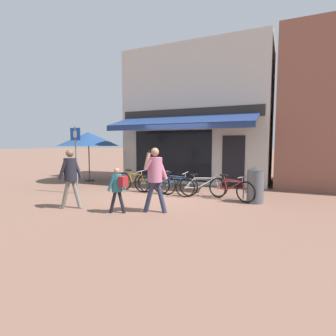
% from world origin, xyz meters
% --- Properties ---
extents(ground_plane, '(160.00, 160.00, 0.00)m').
position_xyz_m(ground_plane, '(0.00, 0.00, 0.00)').
color(ground_plane, brown).
extents(shop_front, '(6.65, 4.69, 6.12)m').
position_xyz_m(shop_front, '(-0.14, 4.29, 3.05)').
color(shop_front, beige).
rests_on(shop_front, ground_plane).
extents(bike_rack_rail, '(4.43, 0.04, 0.57)m').
position_xyz_m(bike_rack_rail, '(0.44, 0.54, 0.49)').
color(bike_rack_rail, '#47494F').
rests_on(bike_rack_rail, ground_plane).
extents(bicycle_orange, '(1.69, 0.68, 0.82)m').
position_xyz_m(bicycle_orange, '(-1.38, 0.43, 0.36)').
color(bicycle_orange, black).
rests_on(bicycle_orange, ground_plane).
extents(bicycle_green, '(1.73, 0.52, 0.83)m').
position_xyz_m(bicycle_green, '(-0.46, 0.27, 0.37)').
color(bicycle_green, black).
rests_on(bicycle_green, ground_plane).
extents(bicycle_blue, '(1.70, 0.52, 0.82)m').
position_xyz_m(bicycle_blue, '(0.32, 0.29, 0.36)').
color(bicycle_blue, black).
rests_on(bicycle_blue, ground_plane).
extents(bicycle_silver, '(1.61, 0.94, 0.80)m').
position_xyz_m(bicycle_silver, '(1.28, 0.36, 0.35)').
color(bicycle_silver, black).
rests_on(bicycle_silver, ground_plane).
extents(bicycle_red, '(1.58, 0.77, 0.80)m').
position_xyz_m(bicycle_red, '(2.26, 0.24, 0.36)').
color(bicycle_red, black).
rests_on(bicycle_red, ground_plane).
extents(pedestrian_adult, '(0.61, 0.59, 1.69)m').
position_xyz_m(pedestrian_adult, '(0.75, -2.03, 1.02)').
color(pedestrian_adult, '#282D47').
rests_on(pedestrian_adult, ground_plane).
extents(pedestrian_child, '(0.49, 0.41, 1.18)m').
position_xyz_m(pedestrian_child, '(-0.07, -2.49, 0.73)').
color(pedestrian_child, black).
rests_on(pedestrian_child, ground_plane).
extents(pedestrian_second_adult, '(0.55, 0.57, 1.63)m').
position_xyz_m(pedestrian_second_adult, '(-1.55, -2.60, 0.99)').
color(pedestrian_second_adult, slate).
rests_on(pedestrian_second_adult, ground_plane).
extents(litter_bin, '(0.50, 0.50, 1.08)m').
position_xyz_m(litter_bin, '(2.99, 0.18, 0.54)').
color(litter_bin, '#515459').
rests_on(litter_bin, ground_plane).
extents(parking_sign, '(0.44, 0.07, 2.39)m').
position_xyz_m(parking_sign, '(-2.99, -0.84, 1.46)').
color(parking_sign, slate).
rests_on(parking_sign, ground_plane).
extents(cafe_parasol, '(2.84, 2.84, 2.31)m').
position_xyz_m(cafe_parasol, '(-4.71, 1.80, 1.99)').
color(cafe_parasol, '#4C3D2D').
rests_on(cafe_parasol, ground_plane).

